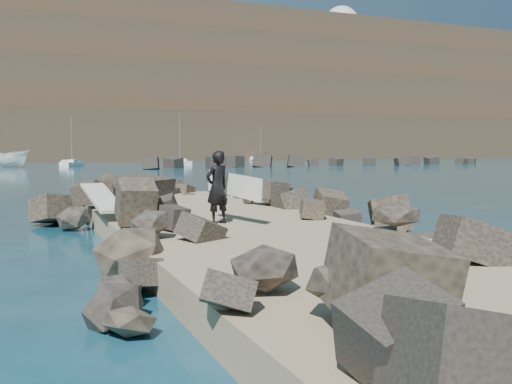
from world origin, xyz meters
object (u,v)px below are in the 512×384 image
(surfboard_resting, at_px, (102,202))
(surfer_with_board, at_px, (220,187))
(boat_imported, at_px, (10,159))
(sailboat_f, at_px, (261,159))
(radome, at_px, (341,30))

(surfboard_resting, xyz_separation_m, surfer_with_board, (2.60, -2.48, 0.49))
(boat_imported, relative_size, sailboat_f, 0.85)
(radome, bearing_deg, surfer_with_board, -122.01)
(boat_imported, bearing_deg, sailboat_f, -25.15)
(surfboard_resting, height_order, radome, radome)
(boat_imported, bearing_deg, surfer_with_board, -134.19)
(surfer_with_board, bearing_deg, boat_imported, 94.75)
(radome, distance_m, sailboat_f, 105.19)
(surfboard_resting, height_order, sailboat_f, sailboat_f)
(surfboard_resting, relative_size, radome, 0.14)
(surfer_with_board, distance_m, radome, 192.67)
(radome, bearing_deg, sailboat_f, -130.00)
(boat_imported, relative_size, radome, 0.30)
(radome, relative_size, sailboat_f, 2.80)
(boat_imported, distance_m, surfer_with_board, 66.96)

